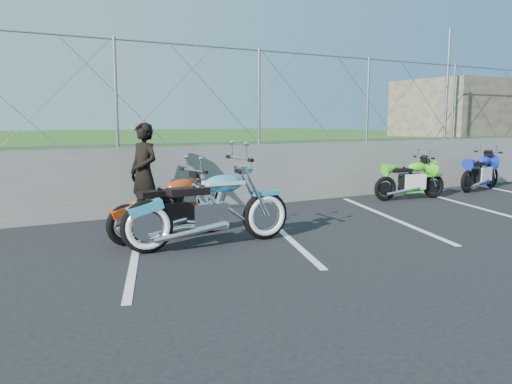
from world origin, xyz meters
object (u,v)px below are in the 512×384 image
sportbike_green (411,181)px  sportbike_blue (481,174)px  cruiser_turquoise (211,211)px  person_standing (144,173)px  naked_orange (173,210)px

sportbike_green → sportbike_blue: sportbike_blue is taller
cruiser_turquoise → sportbike_green: 6.03m
sportbike_green → person_standing: size_ratio=1.06×
naked_orange → person_standing: 1.55m
sportbike_blue → person_standing: person_standing is taller
naked_orange → sportbike_green: 6.18m
cruiser_turquoise → person_standing: bearing=100.4°
cruiser_turquoise → sportbike_blue: size_ratio=1.34×
sportbike_green → sportbike_blue: 2.76m
sportbike_green → sportbike_blue: bearing=14.4°
sportbike_green → naked_orange: bearing=-161.0°
naked_orange → sportbike_green: bearing=-0.1°
person_standing → cruiser_turquoise: bearing=-12.6°
sportbike_green → cruiser_turquoise: bearing=-153.7°
naked_orange → person_standing: (-0.00, 1.48, 0.44)m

